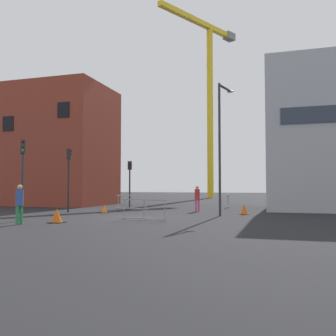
# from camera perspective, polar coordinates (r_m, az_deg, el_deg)

# --- Properties ---
(ground) EXTENTS (160.00, 160.00, 0.00)m
(ground) POSITION_cam_1_polar(r_m,az_deg,el_deg) (20.97, -5.10, -7.55)
(ground) COLOR black
(brick_building) EXTENTS (9.10, 7.54, 10.96)m
(brick_building) POSITION_cam_1_polar(r_m,az_deg,el_deg) (36.51, -16.17, 3.20)
(brick_building) COLOR brown
(brick_building) RESTS_ON ground
(construction_crane) EXTENTS (8.44, 14.72, 25.91)m
(construction_crane) POSITION_cam_1_polar(r_m,az_deg,el_deg) (56.53, 6.24, 12.59)
(construction_crane) COLOR yellow
(construction_crane) RESTS_ON ground
(streetlamp_tall) EXTENTS (0.72, 1.85, 7.85)m
(streetlamp_tall) POSITION_cam_1_polar(r_m,az_deg,el_deg) (22.46, 8.11, 4.58)
(streetlamp_tall) COLOR #2D2D30
(streetlamp_tall) RESTS_ON ground
(traffic_light_crosswalk) EXTENTS (0.39, 0.35, 4.25)m
(traffic_light_crosswalk) POSITION_cam_1_polar(r_m,az_deg,el_deg) (26.05, -14.93, -0.28)
(traffic_light_crosswalk) COLOR #232326
(traffic_light_crosswalk) RESTS_ON ground
(traffic_light_verge) EXTENTS (0.36, 0.38, 4.10)m
(traffic_light_verge) POSITION_cam_1_polar(r_m,az_deg,el_deg) (20.16, -21.32, 0.24)
(traffic_light_verge) COLOR #2D2D30
(traffic_light_verge) RESTS_ON ground
(traffic_light_near) EXTENTS (0.38, 0.36, 3.80)m
(traffic_light_near) POSITION_cam_1_polar(r_m,az_deg,el_deg) (30.89, -5.86, -1.25)
(traffic_light_near) COLOR #232326
(traffic_light_near) RESTS_ON ground
(pedestrian_walking) EXTENTS (0.34, 0.34, 1.77)m
(pedestrian_walking) POSITION_cam_1_polar(r_m,az_deg,el_deg) (25.66, 4.48, -4.36)
(pedestrian_walking) COLOR #D14C8C
(pedestrian_walking) RESTS_ON ground
(pedestrian_waiting) EXTENTS (0.34, 0.34, 1.81)m
(pedestrian_waiting) POSITION_cam_1_polar(r_m,az_deg,el_deg) (18.41, -21.73, -4.72)
(pedestrian_waiting) COLOR #2D844C
(pedestrian_waiting) RESTS_ON ground
(safety_barrier_right_run) EXTENTS (2.50, 0.10, 1.08)m
(safety_barrier_right_run) POSITION_cam_1_polar(r_m,az_deg,el_deg) (27.87, -5.51, -5.20)
(safety_barrier_right_run) COLOR #B2B5BA
(safety_barrier_right_run) RESTS_ON ground
(safety_barrier_left_run) EXTENTS (0.20, 1.95, 1.08)m
(safety_barrier_left_run) POSITION_cam_1_polar(r_m,az_deg,el_deg) (30.77, 9.14, -4.95)
(safety_barrier_left_run) COLOR #B2B5BA
(safety_barrier_left_run) RESTS_ON ground
(safety_barrier_rear) EXTENTS (2.51, 0.25, 1.08)m
(safety_barrier_rear) POSITION_cam_1_polar(r_m,az_deg,el_deg) (19.12, -3.67, -6.32)
(safety_barrier_rear) COLOR gray
(safety_barrier_rear) RESTS_ON ground
(traffic_cone_by_barrier) EXTENTS (0.53, 0.53, 0.54)m
(traffic_cone_by_barrier) POSITION_cam_1_polar(r_m,az_deg,el_deg) (24.83, -9.74, -6.20)
(traffic_cone_by_barrier) COLOR black
(traffic_cone_by_barrier) RESTS_ON ground
(traffic_cone_striped) EXTENTS (0.62, 0.62, 0.63)m
(traffic_cone_striped) POSITION_cam_1_polar(r_m,az_deg,el_deg) (23.53, 11.55, -6.27)
(traffic_cone_striped) COLOR black
(traffic_cone_striped) RESTS_ON ground
(traffic_cone_on_verge) EXTENTS (0.69, 0.69, 0.69)m
(traffic_cone_on_verge) POSITION_cam_1_polar(r_m,az_deg,el_deg) (18.74, -16.61, -7.02)
(traffic_cone_on_verge) COLOR black
(traffic_cone_on_verge) RESTS_ON ground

